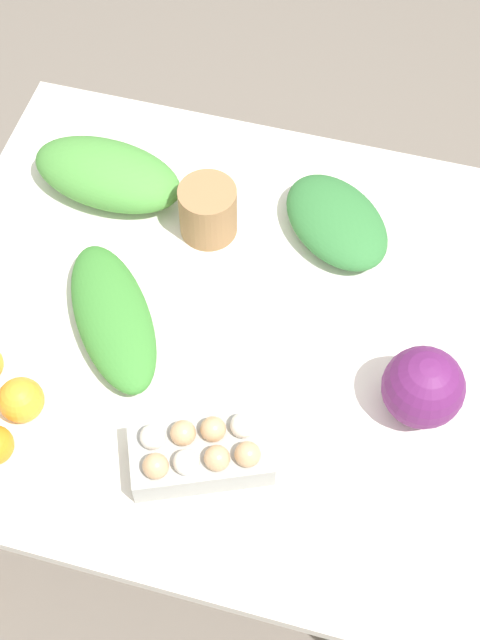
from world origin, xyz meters
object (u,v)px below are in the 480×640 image
(greens_bunch_beet_tops, at_px, (107,174))
(greens_bunch_kale, at_px, (113,317))
(egg_carton, at_px, (201,453))
(cabbage_purple, at_px, (423,387))
(paper_bag, at_px, (208,211))
(greens_bunch_scallion, at_px, (336,222))
(orange_3, at_px, (21,400))

(greens_bunch_beet_tops, bearing_deg, greens_bunch_kale, 110.99)
(egg_carton, bearing_deg, cabbage_purple, 7.95)
(cabbage_purple, height_order, greens_bunch_kale, cabbage_purple)
(greens_bunch_kale, height_order, greens_bunch_beet_tops, greens_bunch_beet_tops)
(egg_carton, xyz_separation_m, greens_bunch_beet_tops, (0.35, -0.53, 0.01))
(paper_bag, xyz_separation_m, greens_bunch_scallion, (-0.25, -0.06, -0.02))
(cabbage_purple, relative_size, greens_bunch_beet_tops, 0.46)
(orange_3, bearing_deg, greens_bunch_beet_tops, -87.40)
(cabbage_purple, bearing_deg, greens_bunch_kale, -1.65)
(greens_bunch_beet_tops, bearing_deg, paper_bag, 169.01)
(greens_bunch_kale, bearing_deg, greens_bunch_scallion, -137.59)
(greens_bunch_kale, height_order, orange_3, orange_3)
(paper_bag, xyz_separation_m, orange_3, (0.20, 0.47, -0.02))
(cabbage_purple, xyz_separation_m, orange_3, (0.67, 0.19, -0.03))
(paper_bag, distance_m, orange_3, 0.52)
(egg_carton, distance_m, orange_3, 0.33)
(cabbage_purple, height_order, paper_bag, cabbage_purple)
(paper_bag, distance_m, greens_bunch_beet_tops, 0.23)
(egg_carton, distance_m, greens_bunch_kale, 0.32)
(greens_bunch_beet_tops, bearing_deg, cabbage_purple, 154.66)
(greens_bunch_beet_tops, xyz_separation_m, orange_3, (-0.02, 0.52, -0.01))
(egg_carton, distance_m, greens_bunch_beet_tops, 0.64)
(paper_bag, height_order, greens_bunch_beet_tops, paper_bag)
(paper_bag, height_order, orange_3, paper_bag)
(cabbage_purple, relative_size, egg_carton, 0.55)
(orange_3, bearing_deg, cabbage_purple, -164.24)
(cabbage_purple, relative_size, orange_3, 1.78)
(greens_bunch_kale, distance_m, greens_bunch_scallion, 0.48)
(paper_bag, relative_size, greens_bunch_scallion, 0.46)
(greens_bunch_kale, relative_size, greens_bunch_scallion, 1.33)
(paper_bag, height_order, greens_bunch_scallion, paper_bag)
(egg_carton, height_order, greens_bunch_beet_tops, greens_bunch_beet_tops)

